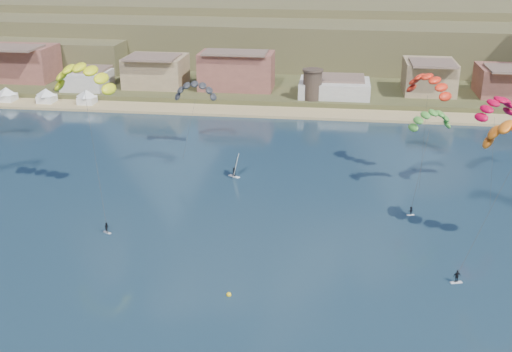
{
  "coord_description": "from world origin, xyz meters",
  "views": [
    {
      "loc": [
        12.02,
        -58.35,
        45.19
      ],
      "look_at": [
        0.0,
        32.0,
        10.0
      ],
      "focal_mm": 43.86,
      "sensor_mm": 36.0,
      "label": 1
    }
  ],
  "objects_px": {
    "watchtower": "(312,84)",
    "kitesurfer_green": "(431,117)",
    "kitesurfer_yellow": "(83,74)",
    "windsurfer": "(235,170)",
    "buoy": "(229,295)"
  },
  "relations": [
    {
      "from": "kitesurfer_yellow",
      "to": "windsurfer",
      "type": "bearing_deg",
      "value": 30.03
    },
    {
      "from": "kitesurfer_yellow",
      "to": "kitesurfer_green",
      "type": "height_order",
      "value": "kitesurfer_yellow"
    },
    {
      "from": "kitesurfer_yellow",
      "to": "windsurfer",
      "type": "distance_m",
      "value": 35.06
    },
    {
      "from": "kitesurfer_green",
      "to": "kitesurfer_yellow",
      "type": "bearing_deg",
      "value": -169.84
    },
    {
      "from": "kitesurfer_yellow",
      "to": "windsurfer",
      "type": "height_order",
      "value": "kitesurfer_yellow"
    },
    {
      "from": "kitesurfer_green",
      "to": "buoy",
      "type": "distance_m",
      "value": 52.7
    },
    {
      "from": "kitesurfer_green",
      "to": "windsurfer",
      "type": "height_order",
      "value": "kitesurfer_green"
    },
    {
      "from": "kitesurfer_yellow",
      "to": "kitesurfer_green",
      "type": "relative_size",
      "value": 1.52
    },
    {
      "from": "watchtower",
      "to": "kitesurfer_green",
      "type": "xyz_separation_m",
      "value": [
        23.99,
        -60.23,
        8.13
      ]
    },
    {
      "from": "kitesurfer_yellow",
      "to": "buoy",
      "type": "distance_m",
      "value": 48.37
    },
    {
      "from": "watchtower",
      "to": "buoy",
      "type": "bearing_deg",
      "value": -93.49
    },
    {
      "from": "watchtower",
      "to": "kitesurfer_green",
      "type": "distance_m",
      "value": 65.34
    },
    {
      "from": "buoy",
      "to": "kitesurfer_yellow",
      "type": "bearing_deg",
      "value": 135.35
    },
    {
      "from": "kitesurfer_green",
      "to": "windsurfer",
      "type": "bearing_deg",
      "value": 175.32
    },
    {
      "from": "buoy",
      "to": "kitesurfer_green",
      "type": "bearing_deg",
      "value": 53.52
    }
  ]
}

